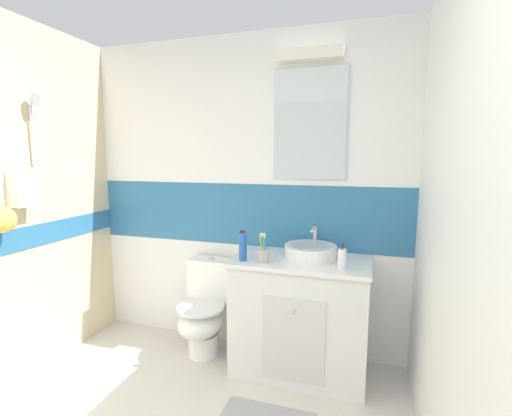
{
  "coord_description": "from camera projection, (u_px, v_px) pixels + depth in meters",
  "views": [
    {
      "loc": [
        0.96,
        -0.3,
        1.57
      ],
      "look_at": [
        0.25,
        1.98,
        1.22
      ],
      "focal_mm": 25.1,
      "sensor_mm": 36.0,
      "label": 1
    }
  ],
  "objects": [
    {
      "name": "wall_right_plain",
      "position": [
        474.0,
        242.0,
        1.34
      ],
      "size": [
        0.1,
        3.48,
        2.5
      ],
      "primitive_type": "cube",
      "color": "white",
      "rests_on": "ground_plane"
    },
    {
      "name": "toothbrush_cup",
      "position": [
        264.0,
        254.0,
        2.44
      ],
      "size": [
        0.08,
        0.08,
        0.21
      ],
      "color": "#B2ADA3",
      "rests_on": "vanity_cabinet"
    },
    {
      "name": "shampoo_bottle_tall",
      "position": [
        243.0,
        246.0,
        2.47
      ],
      "size": [
        0.06,
        0.06,
        0.21
      ],
      "color": "#2659B2",
      "rests_on": "vanity_cabinet"
    },
    {
      "name": "toilet",
      "position": [
        205.0,
        311.0,
        2.84
      ],
      "size": [
        0.37,
        0.5,
        0.75
      ],
      "color": "white",
      "rests_on": "ground_plane"
    },
    {
      "name": "soap_dispenser",
      "position": [
        342.0,
        259.0,
        2.28
      ],
      "size": [
        0.05,
        0.05,
        0.17
      ],
      "color": "white",
      "rests_on": "vanity_cabinet"
    },
    {
      "name": "vanity_cabinet",
      "position": [
        300.0,
        315.0,
        2.59
      ],
      "size": [
        0.96,
        0.55,
        0.85
      ],
      "color": "silver",
      "rests_on": "ground_plane"
    },
    {
      "name": "sink_basin",
      "position": [
        311.0,
        251.0,
        2.55
      ],
      "size": [
        0.37,
        0.42,
        0.2
      ],
      "color": "white",
      "rests_on": "vanity_cabinet"
    },
    {
      "name": "wall_back_tiled",
      "position": [
        246.0,
        194.0,
        2.92
      ],
      "size": [
        3.2,
        0.2,
        2.5
      ],
      "color": "white",
      "rests_on": "ground_plane"
    }
  ]
}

